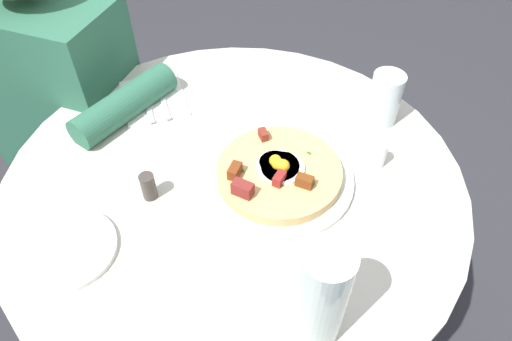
# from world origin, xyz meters

# --- Properties ---
(ground_plane) EXTENTS (6.00, 6.00, 0.00)m
(ground_plane) POSITION_xyz_m (0.00, 0.00, 0.00)
(ground_plane) COLOR #2D2D33
(dining_table) EXTENTS (0.91, 0.91, 0.75)m
(dining_table) POSITION_xyz_m (0.00, 0.00, 0.57)
(dining_table) COLOR beige
(dining_table) RESTS_ON ground_plane
(person_seated) EXTENTS (0.53, 0.36, 1.14)m
(person_seated) POSITION_xyz_m (0.56, -0.17, 0.51)
(person_seated) COLOR #2D2D33
(person_seated) RESTS_ON ground_plane
(pizza_plate) EXTENTS (0.29, 0.29, 0.01)m
(pizza_plate) POSITION_xyz_m (-0.09, -0.02, 0.75)
(pizza_plate) COLOR silver
(pizza_plate) RESTS_ON dining_table
(breakfast_pizza) EXTENTS (0.24, 0.24, 0.05)m
(breakfast_pizza) POSITION_xyz_m (-0.09, -0.01, 0.77)
(breakfast_pizza) COLOR tan
(breakfast_pizza) RESTS_ON pizza_plate
(bread_plate) EXTENTS (0.17, 0.17, 0.01)m
(bread_plate) POSITION_xyz_m (0.20, 0.26, 0.75)
(bread_plate) COLOR white
(bread_plate) RESTS_ON dining_table
(napkin) EXTENTS (0.22, 0.22, 0.00)m
(napkin) POSITION_xyz_m (0.26, -0.16, 0.75)
(napkin) COLOR white
(napkin) RESTS_ON dining_table
(fork) EXTENTS (0.12, 0.15, 0.00)m
(fork) POSITION_xyz_m (0.28, -0.15, 0.75)
(fork) COLOR silver
(fork) RESTS_ON napkin
(knife) EXTENTS (0.12, 0.15, 0.00)m
(knife) POSITION_xyz_m (0.25, -0.17, 0.75)
(knife) COLOR silver
(knife) RESTS_ON napkin
(water_glass) EXTENTS (0.07, 0.07, 0.12)m
(water_glass) POSITION_xyz_m (-0.24, -0.26, 0.81)
(water_glass) COLOR silver
(water_glass) RESTS_ON dining_table
(water_bottle) EXTENTS (0.07, 0.07, 0.20)m
(water_bottle) POSITION_xyz_m (-0.23, 0.25, 0.85)
(water_bottle) COLOR silver
(water_bottle) RESTS_ON dining_table
(salt_shaker) EXTENTS (0.03, 0.03, 0.06)m
(salt_shaker) POSITION_xyz_m (-0.26, -0.12, 0.78)
(salt_shaker) COLOR white
(salt_shaker) RESTS_ON dining_table
(pepper_shaker) EXTENTS (0.03, 0.03, 0.06)m
(pepper_shaker) POSITION_xyz_m (0.13, 0.11, 0.78)
(pepper_shaker) COLOR #3F3833
(pepper_shaker) RESTS_ON dining_table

